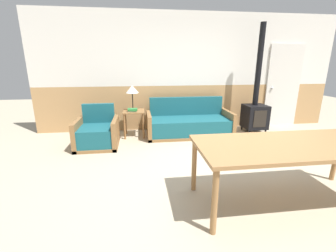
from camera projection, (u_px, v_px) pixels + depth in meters
name	position (u px, v px, depth m)	size (l,w,h in m)	color
ground_plane	(229.00, 178.00, 3.19)	(16.00, 16.00, 0.00)	#B2A58C
wall_back	(190.00, 73.00, 5.33)	(7.20, 0.06, 2.70)	tan
couch	(189.00, 124.00, 5.06)	(1.88, 0.82, 0.81)	olive
armchair	(97.00, 134.00, 4.37)	(0.78, 0.77, 0.79)	olive
side_table	(134.00, 116.00, 4.91)	(0.46, 0.46, 0.58)	olive
table_lamp	(132.00, 90.00, 4.83)	(0.28, 0.28, 0.53)	black
book_stack	(133.00, 110.00, 4.79)	(0.21, 0.18, 0.06)	white
dining_table	(291.00, 149.00, 2.48)	(2.11, 0.90, 0.73)	#9E7042
wood_stove	(255.00, 108.00, 5.20)	(0.49, 0.49, 2.42)	black
entry_door	(283.00, 86.00, 5.67)	(0.89, 0.09, 2.02)	silver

